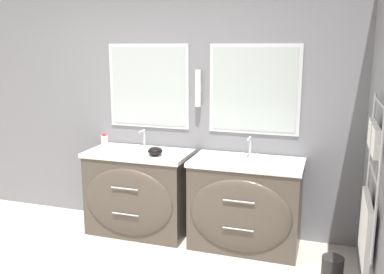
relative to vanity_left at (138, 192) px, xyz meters
The scene contains 10 objects.
wall_back 0.96m from the vanity_left, 59.60° to the left, with size 5.60×0.14×2.60m.
wall_right 2.48m from the vanity_left, 17.14° to the right, with size 0.13×3.78×2.60m.
vanity_left is the anchor object (origin of this frame).
vanity_right 1.14m from the vanity_left, ahead, with size 1.07×0.63×0.88m.
faucet_left 0.56m from the vanity_left, 90.00° to the left, with size 0.17×0.13×0.21m.
faucet_right 1.27m from the vanity_left, ahead, with size 0.17×0.13×0.21m.
toiletry_bottle 0.63m from the vanity_left, behind, with size 0.07×0.07×0.19m.
amenity_bowl 0.54m from the vanity_left, 15.79° to the right, with size 0.15×0.15×0.09m.
soap_dish 0.96m from the vanity_left, ahead, with size 0.09×0.07×0.04m.
waste_bin 2.06m from the vanity_left, 15.64° to the right, with size 0.18×0.18×0.30m.
Camera 1 is at (1.66, -2.37, 1.96)m, focal length 40.00 mm.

